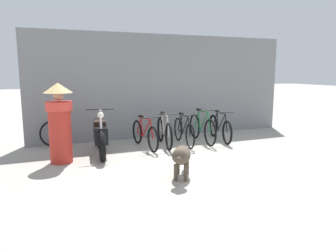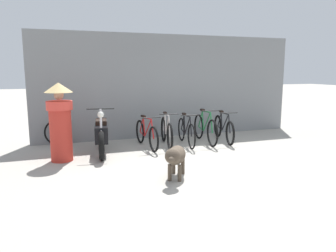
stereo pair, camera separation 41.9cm
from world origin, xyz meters
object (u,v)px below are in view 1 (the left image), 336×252
person_in_robes (60,121)px  bicycle_4 (220,128)px  bicycle_2 (184,131)px  bicycle_1 (164,132)px  bicycle_3 (202,128)px  bicycle_0 (145,134)px  spare_tire_left (54,133)px  stray_dog (181,156)px  motorcycle (100,136)px

person_in_robes → bicycle_4: bearing=-144.2°
bicycle_2 → bicycle_4: (1.10, 0.08, -0.01)m
bicycle_1 → bicycle_3: 1.07m
bicycle_0 → bicycle_2: bearing=83.2°
bicycle_4 → bicycle_1: bearing=-77.5°
person_in_robes → spare_tire_left: 1.62m
bicycle_0 → person_in_robes: 2.13m
spare_tire_left → bicycle_3: bearing=-14.6°
bicycle_2 → spare_tire_left: (-3.04, 1.01, -0.01)m
spare_tire_left → person_in_robes: bearing=-88.4°
stray_dog → person_in_robes: person_in_robes is taller
bicycle_1 → motorcycle: (-1.62, -0.23, 0.08)m
bicycle_1 → stray_dog: size_ratio=1.52×
bicycle_0 → person_in_robes: size_ratio=1.00×
stray_dog → person_in_robes: 2.64m
bicycle_1 → stray_dog: bicycle_1 is taller
bicycle_2 → bicycle_3: bicycle_3 is taller
bicycle_4 → stray_dog: bearing=-31.3°
bicycle_0 → person_in_robes: person_in_robes is taller
person_in_robes → bicycle_2: bearing=-142.7°
person_in_robes → spare_tire_left: (-0.04, 1.52, -0.54)m
bicycle_1 → spare_tire_left: bicycle_1 is taller
bicycle_1 → stray_dog: (-0.67, -2.43, 0.06)m
motorcycle → bicycle_0: bearing=110.2°
bicycle_2 → bicycle_1: bearing=-89.0°
motorcycle → stray_dog: (0.95, -2.20, -0.02)m
bicycle_0 → stray_dog: bearing=-7.1°
bicycle_0 → bicycle_1: size_ratio=1.00×
bicycle_0 → bicycle_2: size_ratio=1.02×
bicycle_3 → stray_dog: size_ratio=1.57×
motorcycle → bicycle_3: bearing=103.5°
bicycle_0 → bicycle_1: (0.51, -0.01, 0.02)m
bicycle_2 → stray_dog: 2.65m
bicycle_3 → motorcycle: bearing=-79.6°
bicycle_0 → bicycle_3: bicycle_3 is taller
bicycle_1 → bicycle_4: bearing=100.8°
person_in_robes → bicycle_1: bearing=-139.6°
stray_dog → bicycle_2: bearing=-176.8°
bicycle_2 → bicycle_4: bicycle_4 is taller
stray_dog → bicycle_0: bearing=-154.2°
motorcycle → person_in_robes: person_in_robes is taller
bicycle_2 → person_in_robes: (-3.00, -0.51, 0.53)m
spare_tire_left → bicycle_4: bearing=-12.7°
bicycle_3 → bicycle_4: 0.54m
stray_dog → motorcycle: bearing=-127.0°
bicycle_1 → motorcycle: 1.64m
motorcycle → person_in_robes: bearing=-60.5°
bicycle_1 → person_in_robes: bearing=-67.3°
bicycle_1 → stray_dog: 2.52m
bicycle_3 → spare_tire_left: bicycle_3 is taller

